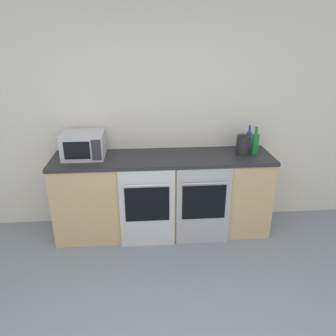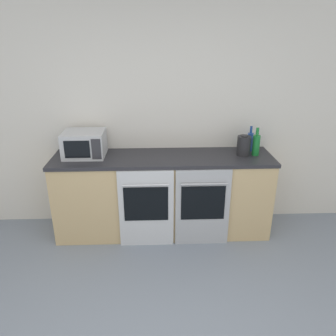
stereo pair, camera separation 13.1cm
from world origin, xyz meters
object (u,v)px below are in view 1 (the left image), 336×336
at_px(oven_right, 203,207).
at_px(microwave, 84,145).
at_px(oven_left, 147,209).
at_px(kettle, 243,145).
at_px(bottle_blue, 249,140).
at_px(bottle_green, 255,143).

bearing_deg(oven_right, microwave, 163.81).
bearing_deg(oven_left, microwave, 151.04).
bearing_deg(oven_left, kettle, 16.50).
distance_m(microwave, kettle, 1.76).
distance_m(microwave, bottle_blue, 1.87).
relative_size(oven_right, bottle_blue, 3.09).
bearing_deg(bottle_green, microwave, 178.37).
bearing_deg(bottle_blue, kettle, -127.44).
distance_m(oven_left, bottle_green, 1.40).
height_order(microwave, bottle_green, bottle_green).
distance_m(microwave, bottle_green, 1.89).
height_order(oven_right, bottle_green, bottle_green).
height_order(microwave, kettle, microwave).
distance_m(bottle_blue, kettle, 0.18).
height_order(oven_left, oven_right, same).
distance_m(oven_left, kettle, 1.28).
xyz_separation_m(microwave, kettle, (1.75, -0.05, -0.03)).
relative_size(oven_left, oven_right, 1.00).
bearing_deg(microwave, bottle_green, -1.63).
height_order(microwave, bottle_blue, bottle_blue).
relative_size(microwave, kettle, 1.94).
bearing_deg(oven_right, bottle_green, 27.22).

